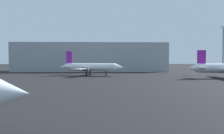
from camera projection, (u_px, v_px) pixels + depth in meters
airplane_far_right at (90, 67)px, 90.19m from camera, size 24.79×20.04×9.11m
light_mast_right at (223, 47)px, 102.84m from camera, size 2.40×0.50×20.15m
terminal_building at (91, 57)px, 124.74m from camera, size 75.76×19.05×14.22m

